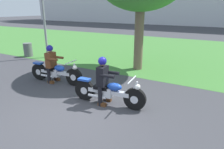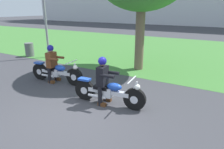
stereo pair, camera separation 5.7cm
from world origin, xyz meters
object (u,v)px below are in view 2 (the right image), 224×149
(motorcycle_lead, at_px, (109,92))
(motorcycle_follow, at_px, (57,72))
(rider_lead, at_px, (103,77))
(trash_can, at_px, (29,50))
(rider_follow, at_px, (52,61))

(motorcycle_lead, distance_m, motorcycle_follow, 2.68)
(motorcycle_follow, bearing_deg, rider_lead, -19.92)
(motorcycle_follow, bearing_deg, motorcycle_lead, -18.74)
(motorcycle_lead, distance_m, trash_can, 7.69)
(motorcycle_follow, xyz_separation_m, trash_can, (-4.50, 2.33, -0.01))
(rider_lead, height_order, motorcycle_follow, rider_lead)
(trash_can, bearing_deg, motorcycle_lead, -22.25)
(rider_lead, distance_m, trash_can, 7.56)
(trash_can, bearing_deg, motorcycle_follow, -27.41)
(motorcycle_lead, height_order, motorcycle_follow, motorcycle_follow)
(rider_follow, bearing_deg, trash_can, 145.25)
(rider_lead, bearing_deg, motorcycle_lead, -0.85)
(motorcycle_follow, distance_m, trash_can, 5.07)
(rider_lead, xyz_separation_m, rider_follow, (-2.62, 0.58, 0.00))
(rider_lead, bearing_deg, rider_follow, 161.26)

